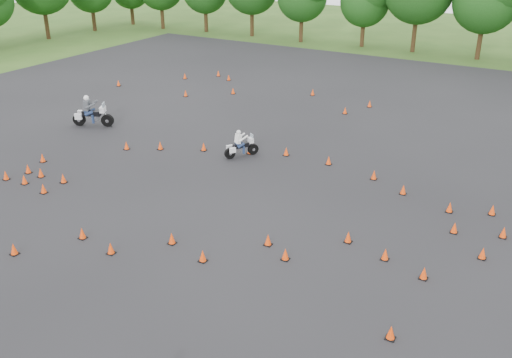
# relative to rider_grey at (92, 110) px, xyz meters

# --- Properties ---
(ground) EXTENTS (140.00, 140.00, 0.00)m
(ground) POSITION_rel_rider_grey_xyz_m (14.21, -8.27, -1.01)
(ground) COLOR #2D5119
(ground) RESTS_ON ground
(asphalt_pad) EXTENTS (62.00, 62.00, 0.00)m
(asphalt_pad) POSITION_rel_rider_grey_xyz_m (14.21, -2.27, -1.00)
(asphalt_pad) COLOR black
(asphalt_pad) RESTS_ON ground
(treeline) EXTENTS (87.20, 32.73, 10.78)m
(treeline) POSITION_rel_rider_grey_xyz_m (18.72, 26.69, 3.64)
(treeline) COLOR #174213
(treeline) RESTS_ON ground
(traffic_cones) EXTENTS (36.46, 32.92, 0.45)m
(traffic_cones) POSITION_rel_rider_grey_xyz_m (14.13, -2.95, -0.78)
(traffic_cones) COLOR #FF440A
(traffic_cones) RESTS_ON asphalt_pad
(rider_grey) EXTENTS (2.69, 1.80, 2.00)m
(rider_grey) POSITION_rel_rider_grey_xyz_m (0.00, 0.00, 0.00)
(rider_grey) COLOR #45484D
(rider_grey) RESTS_ON ground
(rider_white) EXTENTS (1.59, 2.00, 1.54)m
(rider_white) POSITION_rel_rider_grey_xyz_m (10.67, 0.26, -0.23)
(rider_white) COLOR white
(rider_white) RESTS_ON ground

